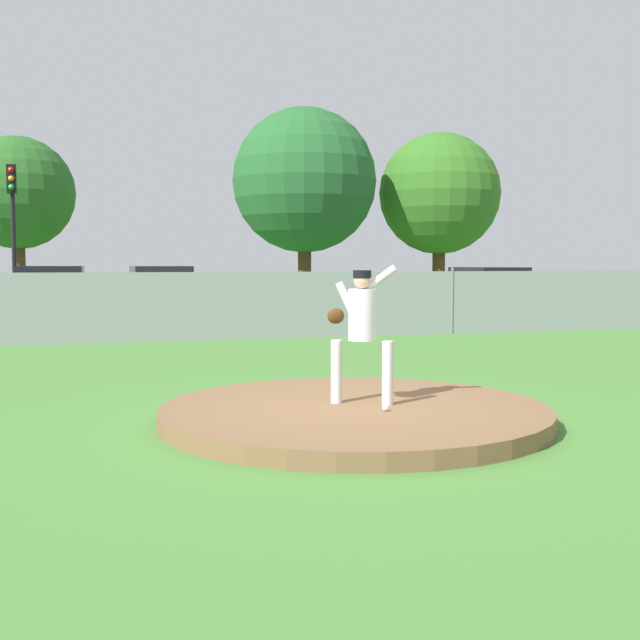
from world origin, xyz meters
TOP-DOWN VIEW (x-y plane):
  - ground_plane at (0.00, 6.00)m, footprint 80.00×80.00m
  - asphalt_strip at (0.00, 14.50)m, footprint 44.00×7.00m
  - pitchers_mound at (0.00, 0.00)m, footprint 4.46×4.46m
  - pitcher_youth at (0.11, 0.10)m, footprint 0.81×0.42m
  - baseball at (0.23, -0.40)m, footprint 0.07×0.07m
  - chainlink_fence at (0.00, 10.00)m, footprint 29.76×0.07m
  - parked_car_white at (-1.03, 14.66)m, footprint 1.88×4.19m
  - parked_car_burgundy at (9.50, 14.83)m, footprint 1.90×4.61m
  - parked_car_charcoal at (-4.03, 14.79)m, footprint 2.00×4.05m
  - traffic_cone_orange at (7.93, 14.92)m, footprint 0.40×0.40m
  - traffic_light_near at (-5.33, 18.47)m, footprint 0.28×0.46m
  - tree_broad_right at (-5.65, 23.95)m, footprint 4.30×4.30m
  - tree_broad_left at (5.41, 22.90)m, footprint 5.86×5.86m
  - tree_leaning_west at (11.56, 23.28)m, footprint 5.23×5.23m

SIDE VIEW (x-z plane):
  - ground_plane at x=0.00m, z-range 0.00..0.00m
  - asphalt_strip at x=0.00m, z-range 0.00..0.01m
  - pitchers_mound at x=0.00m, z-range 0.00..0.19m
  - baseball at x=0.23m, z-range 0.19..0.27m
  - traffic_cone_orange at x=7.93m, z-range -0.01..0.54m
  - chainlink_fence at x=0.00m, z-range -0.05..1.66m
  - parked_car_burgundy at x=9.50m, z-range -0.03..1.65m
  - parked_car_white at x=-1.03m, z-range -0.04..1.68m
  - parked_car_charcoal at x=-4.03m, z-range -0.05..1.69m
  - pitcher_youth at x=0.11m, z-range 0.34..1.95m
  - traffic_light_near at x=-5.33m, z-range 0.90..5.81m
  - tree_broad_right at x=-5.65m, z-range 1.15..7.79m
  - tree_leaning_west at x=11.56m, z-range 1.08..8.50m
  - tree_broad_left at x=5.41m, z-range 1.10..9.19m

